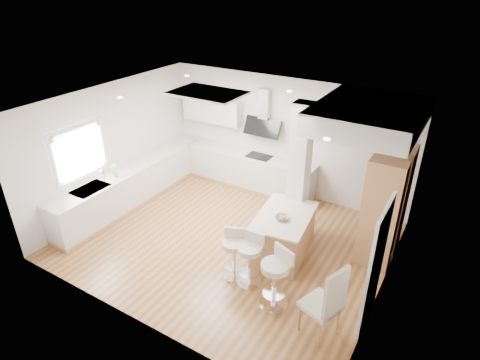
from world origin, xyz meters
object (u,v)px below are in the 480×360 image
Objects in this scene: peninsula at (283,234)px; bar_stool_b at (250,257)px; bar_stool_c at (276,275)px; bar_stool_a at (234,251)px; dining_chair at (328,301)px.

peninsula is 1.57× the size of bar_stool_b.
peninsula is at bearing 132.98° from bar_stool_c.
bar_stool_c is (0.61, -0.25, 0.05)m from bar_stool_b.
peninsula is 1.04m from bar_stool_b.
bar_stool_b is (0.34, -0.02, 0.03)m from bar_stool_a.
bar_stool_a is 0.71× the size of dining_chair.
peninsula is 1.12m from bar_stool_a.
bar_stool_b reaches higher than bar_stool_a.
dining_chair reaches higher than bar_stool_b.
dining_chair is (1.53, -0.45, 0.14)m from bar_stool_b.
dining_chair is (1.87, -0.47, 0.17)m from bar_stool_a.
bar_stool_a is 0.34m from bar_stool_b.
bar_stool_c is 0.95m from dining_chair.
peninsula is 1.37m from bar_stool_c.
peninsula is 2.05m from dining_chair.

